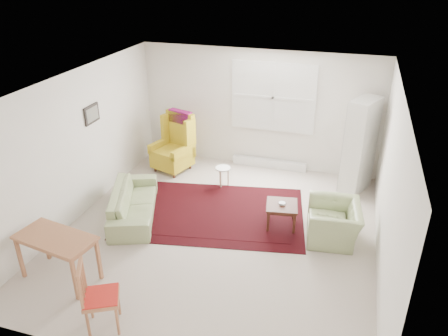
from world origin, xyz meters
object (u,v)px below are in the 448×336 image
(sofa, at_px, (133,198))
(cabinet, at_px, (360,146))
(desk_chair, at_px, (101,296))
(stool, at_px, (223,176))
(armchair, at_px, (334,219))
(coffee_table, at_px, (281,215))
(wingback_chair, at_px, (171,143))
(desk, at_px, (59,258))

(sofa, height_order, cabinet, cabinet)
(cabinet, xyz_separation_m, desk_chair, (-2.83, -4.56, -0.44))
(sofa, distance_m, stool, 1.93)
(sofa, height_order, stool, sofa)
(armchair, xyz_separation_m, coffee_table, (-0.86, 0.11, -0.15))
(wingback_chair, relative_size, cabinet, 0.68)
(desk_chair, bearing_deg, sofa, -8.03)
(desk, bearing_deg, wingback_chair, 87.73)
(sofa, distance_m, cabinet, 4.30)
(armchair, height_order, stool, armchair)
(coffee_table, bearing_deg, desk_chair, -120.55)
(cabinet, bearing_deg, sofa, -126.41)
(stool, distance_m, desk, 3.60)
(sofa, bearing_deg, wingback_chair, -19.11)
(sofa, xyz_separation_m, wingback_chair, (-0.07, 1.87, 0.26))
(cabinet, relative_size, desk, 1.65)
(coffee_table, xyz_separation_m, desk, (-2.74, -2.23, 0.14))
(cabinet, distance_m, desk, 5.57)
(stool, bearing_deg, armchair, -28.26)
(desk, bearing_deg, sofa, 83.29)
(sofa, xyz_separation_m, desk, (-0.21, -1.79, -0.01))
(armchair, bearing_deg, cabinet, 164.23)
(sofa, height_order, desk_chair, desk_chair)
(armchair, relative_size, cabinet, 0.51)
(stool, relative_size, cabinet, 0.22)
(armchair, distance_m, desk, 4.18)
(stool, xyz_separation_m, cabinet, (2.52, 0.62, 0.72))
(stool, height_order, desk, desk)
(cabinet, bearing_deg, wingback_chair, -152.49)
(desk_chair, bearing_deg, stool, -32.00)
(desk, xyz_separation_m, desk_chair, (1.06, -0.62, 0.13))
(wingback_chair, height_order, desk_chair, wingback_chair)
(sofa, xyz_separation_m, cabinet, (3.68, 2.15, 0.56))
(stool, xyz_separation_m, desk, (-1.38, -3.32, 0.15))
(sofa, xyz_separation_m, desk_chair, (0.85, -2.41, 0.12))
(stool, bearing_deg, sofa, -127.40)
(armchair, distance_m, stool, 2.53)
(armchair, relative_size, desk_chair, 0.97)
(desk, bearing_deg, stool, 67.46)
(sofa, xyz_separation_m, coffee_table, (2.53, 0.44, -0.15))
(armchair, height_order, coffee_table, armchair)
(desk_chair, bearing_deg, cabinet, -59.24)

